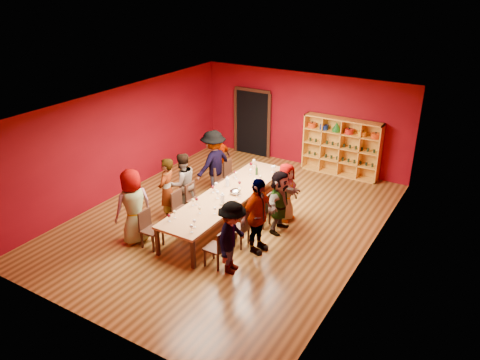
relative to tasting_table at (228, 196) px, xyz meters
name	(u,v)px	position (x,y,z in m)	size (l,w,h in m)	color
room_shell	(228,166)	(0.00, 0.00, 0.80)	(7.10, 9.10, 3.04)	brown
tasting_table	(228,196)	(0.00, 0.00, 0.00)	(1.10, 4.50, 0.75)	#A97446
doorway	(253,123)	(-1.80, 4.43, 0.42)	(1.40, 0.17, 2.30)	black
shelving_unit	(342,144)	(1.40, 4.32, 0.28)	(2.40, 0.40, 1.80)	gold
chair_person_left_0	(149,227)	(-0.91, -1.96, -0.20)	(0.42, 0.42, 0.89)	black
person_left_0	(133,206)	(-1.33, -1.96, 0.21)	(0.89, 0.48, 1.82)	#141838
chair_person_left_1	(180,206)	(-0.91, -0.78, -0.20)	(0.42, 0.42, 0.89)	black
person_left_1	(167,190)	(-1.31, -0.78, 0.15)	(0.62, 0.45, 1.69)	#121533
chair_person_left_2	(194,198)	(-0.91, -0.21, -0.20)	(0.42, 0.42, 0.89)	black
person_left_2	(182,183)	(-1.26, -0.21, 0.12)	(0.80, 0.44, 1.64)	pink
chair_person_left_3	(222,180)	(-0.91, 1.10, -0.20)	(0.42, 0.42, 0.89)	black
person_left_3	(214,163)	(-1.17, 1.10, 0.24)	(1.22, 0.50, 1.89)	beige
chair_person_left_4	(231,174)	(-0.91, 1.59, -0.20)	(0.42, 0.42, 0.89)	black
person_left_4	(219,160)	(-1.31, 1.59, 0.13)	(0.97, 0.44, 1.66)	pink
chair_person_right_0	(219,246)	(0.91, -1.82, -0.20)	(0.42, 0.42, 0.89)	black
person_right_0	(232,238)	(1.26, -1.82, 0.12)	(1.06, 0.44, 1.63)	#505055
chair_person_right_1	(241,227)	(0.91, -0.86, -0.20)	(0.42, 0.42, 0.89)	black
person_right_1	(257,216)	(1.32, -0.86, 0.20)	(1.05, 0.48, 1.79)	#C6858E
chair_person_right_2	(264,208)	(0.91, 0.20, -0.20)	(0.42, 0.42, 0.89)	black
person_right_2	(280,202)	(1.34, 0.20, 0.09)	(1.47, 0.42, 1.58)	silver
chair_person_right_3	(275,199)	(0.91, 0.81, -0.20)	(0.42, 0.42, 0.89)	black
person_right_3	(286,192)	(1.21, 0.81, 0.06)	(0.74, 0.41, 1.52)	tan
wine_glass_0	(215,209)	(0.30, -1.04, 0.18)	(0.07, 0.07, 0.18)	white
wine_glass_1	(174,212)	(-0.37, -1.67, 0.19)	(0.08, 0.08, 0.19)	white
wine_glass_2	(197,200)	(-0.32, -0.88, 0.18)	(0.07, 0.07, 0.18)	white
wine_glass_3	(218,193)	(-0.07, -0.35, 0.21)	(0.09, 0.09, 0.21)	white
wine_glass_4	(193,201)	(-0.36, -0.98, 0.19)	(0.08, 0.08, 0.19)	white
wine_glass_5	(274,167)	(0.37, 1.81, 0.20)	(0.08, 0.08, 0.21)	white
wine_glass_6	(250,170)	(-0.10, 1.31, 0.18)	(0.07, 0.07, 0.18)	white
wine_glass_7	(272,167)	(0.33, 1.78, 0.20)	(0.08, 0.08, 0.20)	white
wine_glass_8	(260,177)	(0.36, 1.03, 0.19)	(0.08, 0.08, 0.20)	white
wine_glass_9	(235,172)	(-0.38, 0.96, 0.19)	(0.08, 0.08, 0.19)	white
wine_glass_10	(216,184)	(-0.37, 0.03, 0.21)	(0.09, 0.09, 0.22)	white
wine_glass_11	(237,194)	(0.35, -0.15, 0.20)	(0.08, 0.08, 0.21)	white
wine_glass_12	(239,190)	(0.30, 0.05, 0.20)	(0.08, 0.08, 0.21)	white
wine_glass_13	(169,216)	(-0.37, -1.86, 0.19)	(0.07, 0.07, 0.19)	white
wine_glass_14	(194,221)	(0.27, -1.78, 0.19)	(0.08, 0.08, 0.20)	white
wine_glass_15	(255,180)	(0.34, 0.77, 0.21)	(0.09, 0.09, 0.21)	white
wine_glass_16	(236,174)	(-0.30, 0.88, 0.20)	(0.08, 0.08, 0.20)	white
wine_glass_17	(251,164)	(-0.29, 1.66, 0.20)	(0.09, 0.09, 0.21)	white
wine_glass_18	(200,209)	(0.00, -1.21, 0.18)	(0.07, 0.07, 0.18)	white
wine_glass_19	(221,205)	(0.33, -0.82, 0.19)	(0.08, 0.08, 0.19)	white
wine_glass_20	(239,183)	(0.07, 0.45, 0.19)	(0.08, 0.08, 0.19)	white
wine_glass_21	(191,226)	(0.34, -1.99, 0.20)	(0.08, 0.08, 0.20)	white
wine_glass_22	(213,187)	(-0.36, -0.14, 0.19)	(0.08, 0.08, 0.20)	white
wine_glass_23	(254,161)	(-0.34, 1.92, 0.20)	(0.08, 0.08, 0.21)	white
spittoon_bowl	(235,192)	(0.16, 0.08, 0.12)	(0.28, 0.28, 0.15)	#ADAFB4
carafe_a	(227,182)	(-0.25, 0.37, 0.17)	(0.12, 0.12, 0.26)	white
carafe_b	(222,198)	(0.15, -0.47, 0.16)	(0.12, 0.12, 0.25)	white
wine_bottle	(257,171)	(0.04, 1.40, 0.16)	(0.07, 0.07, 0.28)	#133517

